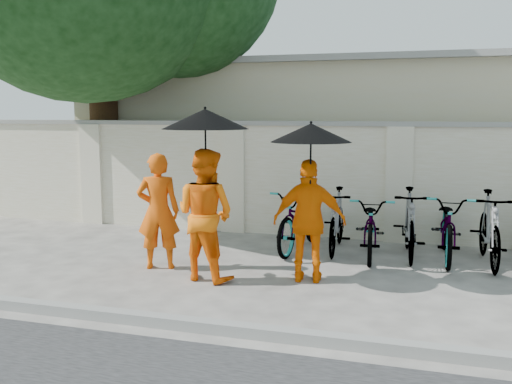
# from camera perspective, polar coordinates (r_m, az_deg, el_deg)

# --- Properties ---
(ground) EXTENTS (80.00, 80.00, 0.00)m
(ground) POSITION_cam_1_polar(r_m,az_deg,el_deg) (7.68, -2.55, -8.99)
(ground) COLOR #A7A197
(kerb) EXTENTS (40.00, 0.16, 0.12)m
(kerb) POSITION_cam_1_polar(r_m,az_deg,el_deg) (6.17, -7.88, -12.82)
(kerb) COLOR gray
(kerb) RESTS_ON ground
(compound_wall) EXTENTS (20.00, 0.30, 2.00)m
(compound_wall) POSITION_cam_1_polar(r_m,az_deg,el_deg) (10.31, 8.57, 0.99)
(compound_wall) COLOR silver
(compound_wall) RESTS_ON ground
(building_behind) EXTENTS (14.00, 6.00, 3.20)m
(building_behind) POSITION_cam_1_polar(r_m,az_deg,el_deg) (13.95, 14.92, 5.11)
(building_behind) COLOR #BBB188
(building_behind) RESTS_ON ground
(monk_left) EXTENTS (0.71, 0.58, 1.67)m
(monk_left) POSITION_cam_1_polar(r_m,az_deg,el_deg) (8.28, -9.74, -1.90)
(monk_left) COLOR #DD520A
(monk_left) RESTS_ON ground
(monk_center) EXTENTS (1.00, 0.86, 1.77)m
(monk_center) POSITION_cam_1_polar(r_m,az_deg,el_deg) (7.66, -5.11, -2.26)
(monk_center) COLOR orange
(monk_center) RESTS_ON ground
(parasol_center) EXTENTS (1.13, 1.13, 1.28)m
(parasol_center) POSITION_cam_1_polar(r_m,az_deg,el_deg) (7.44, -5.10, 7.28)
(parasol_center) COLOR black
(parasol_center) RESTS_ON ground
(monk_right) EXTENTS (1.00, 0.51, 1.64)m
(monk_right) POSITION_cam_1_polar(r_m,az_deg,el_deg) (7.55, 5.37, -2.92)
(monk_right) COLOR orange
(monk_right) RESTS_ON ground
(parasol_right) EXTENTS (1.05, 1.05, 1.17)m
(parasol_right) POSITION_cam_1_polar(r_m,az_deg,el_deg) (7.33, 5.52, 5.91)
(parasol_right) COLOR black
(parasol_right) RESTS_ON ground
(bike_0) EXTENTS (0.92, 1.99, 1.01)m
(bike_0) POSITION_cam_1_polar(r_m,az_deg,el_deg) (9.31, 4.53, -2.78)
(bike_0) COLOR gray
(bike_0) RESTS_ON ground
(bike_1) EXTENTS (0.55, 1.73, 1.03)m
(bike_1) POSITION_cam_1_polar(r_m,az_deg,el_deg) (9.28, 8.07, -2.82)
(bike_1) COLOR gray
(bike_1) RESTS_ON ground
(bike_2) EXTENTS (0.81, 1.91, 0.97)m
(bike_2) POSITION_cam_1_polar(r_m,az_deg,el_deg) (9.03, 11.46, -3.36)
(bike_2) COLOR gray
(bike_2) RESTS_ON ground
(bike_3) EXTENTS (0.65, 1.82, 1.07)m
(bike_3) POSITION_cam_1_polar(r_m,az_deg,el_deg) (9.11, 15.11, -3.07)
(bike_3) COLOR gray
(bike_3) RESTS_ON ground
(bike_4) EXTENTS (0.71, 1.97, 1.03)m
(bike_4) POSITION_cam_1_polar(r_m,az_deg,el_deg) (9.18, 18.68, -3.28)
(bike_4) COLOR gray
(bike_4) RESTS_ON ground
(bike_5) EXTENTS (0.60, 1.84, 1.09)m
(bike_5) POSITION_cam_1_polar(r_m,az_deg,el_deg) (9.04, 22.33, -3.42)
(bike_5) COLOR gray
(bike_5) RESTS_ON ground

